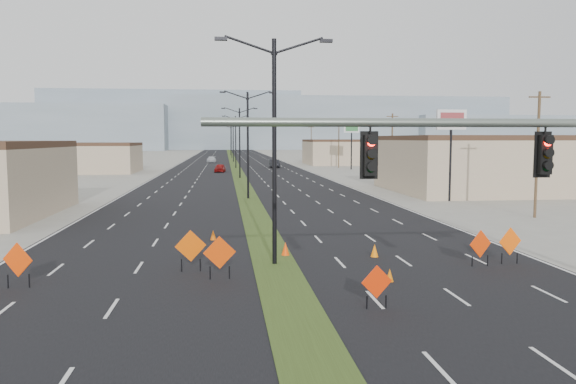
{
  "coord_description": "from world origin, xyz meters",
  "views": [
    {
      "loc": [
        -2.21,
        -12.8,
        5.67
      ],
      "look_at": [
        0.72,
        12.94,
        3.2
      ],
      "focal_mm": 35.0,
      "sensor_mm": 36.0,
      "label": 1
    }
  ],
  "objects": [
    {
      "name": "ground",
      "position": [
        0.0,
        0.0,
        0.0
      ],
      "size": [
        600.0,
        600.0,
        0.0
      ],
      "primitive_type": "plane",
      "color": "gray",
      "rests_on": "ground"
    },
    {
      "name": "road_surface",
      "position": [
        0.0,
        100.0,
        0.0
      ],
      "size": [
        25.0,
        400.0,
        0.02
      ],
      "primitive_type": "cube",
      "color": "black",
      "rests_on": "ground"
    },
    {
      "name": "median_strip",
      "position": [
        0.0,
        100.0,
        0.0
      ],
      "size": [
        2.0,
        400.0,
        0.04
      ],
      "primitive_type": "cube",
      "color": "#314217",
      "rests_on": "ground"
    },
    {
      "name": "building_sw_far",
      "position": [
        -32.0,
        85.0,
        2.25
      ],
      "size": [
        30.0,
        14.0,
        4.5
      ],
      "primitive_type": "cube",
      "color": "tan",
      "rests_on": "ground"
    },
    {
      "name": "building_se_near",
      "position": [
        34.0,
        45.0,
        2.75
      ],
      "size": [
        36.0,
        18.0,
        5.5
      ],
      "primitive_type": "cube",
      "color": "tan",
      "rests_on": "ground"
    },
    {
      "name": "building_se_far",
      "position": [
        38.0,
        110.0,
        2.5
      ],
      "size": [
        44.0,
        16.0,
        5.0
      ],
      "primitive_type": "cube",
      "color": "tan",
      "rests_on": "ground"
    },
    {
      "name": "mesa_center",
      "position": [
        40.0,
        300.0,
        14.0
      ],
      "size": [
        220.0,
        50.0,
        28.0
      ],
      "primitive_type": "cube",
      "color": "gray",
      "rests_on": "ground"
    },
    {
      "name": "mesa_east",
      "position": [
        180.0,
        290.0,
        9.0
      ],
      "size": [
        160.0,
        50.0,
        18.0
      ],
      "primitive_type": "cube",
      "color": "gray",
      "rests_on": "ground"
    },
    {
      "name": "mesa_backdrop",
      "position": [
        -30.0,
        320.0,
        16.0
      ],
      "size": [
        140.0,
        50.0,
        32.0
      ],
      "primitive_type": "cube",
      "color": "gray",
      "rests_on": "ground"
    },
    {
      "name": "streetlight_0",
      "position": [
        0.0,
        12.0,
        5.42
      ],
      "size": [
        5.15,
        0.24,
        10.02
      ],
      "color": "black",
      "rests_on": "ground"
    },
    {
      "name": "streetlight_1",
      "position": [
        0.0,
        40.0,
        5.42
      ],
      "size": [
        5.15,
        0.24,
        10.02
      ],
      "color": "black",
      "rests_on": "ground"
    },
    {
      "name": "streetlight_2",
      "position": [
        0.0,
        68.0,
        5.42
      ],
      "size": [
        5.15,
        0.24,
        10.02
      ],
      "color": "black",
      "rests_on": "ground"
    },
    {
      "name": "streetlight_3",
      "position": [
        0.0,
        96.0,
        5.42
      ],
      "size": [
        5.15,
        0.24,
        10.02
      ],
      "color": "black",
      "rests_on": "ground"
    },
    {
      "name": "streetlight_4",
      "position": [
        0.0,
        124.0,
        5.42
      ],
      "size": [
        5.15,
        0.24,
        10.02
      ],
      "color": "black",
      "rests_on": "ground"
    },
    {
      "name": "streetlight_5",
      "position": [
        0.0,
        152.0,
        5.42
      ],
      "size": [
        5.15,
        0.24,
        10.02
      ],
      "color": "black",
      "rests_on": "ground"
    },
    {
      "name": "streetlight_6",
      "position": [
        0.0,
        180.0,
        5.42
      ],
      "size": [
        5.15,
        0.24,
        10.02
      ],
      "color": "black",
      "rests_on": "ground"
    },
    {
      "name": "utility_pole_0",
      "position": [
        20.0,
        25.0,
        4.67
      ],
      "size": [
        1.6,
        0.2,
        9.0
      ],
      "color": "#4C3823",
      "rests_on": "ground"
    },
    {
      "name": "utility_pole_1",
      "position": [
        20.0,
        60.0,
        4.67
      ],
      "size": [
        1.6,
        0.2,
        9.0
      ],
      "color": "#4C3823",
      "rests_on": "ground"
    },
    {
      "name": "utility_pole_2",
      "position": [
        20.0,
        95.0,
        4.67
      ],
      "size": [
        1.6,
        0.2,
        9.0
      ],
      "color": "#4C3823",
      "rests_on": "ground"
    },
    {
      "name": "utility_pole_3",
      "position": [
        20.0,
        130.0,
        4.67
      ],
      "size": [
        1.6,
        0.2,
        9.0
      ],
      "color": "#4C3823",
      "rests_on": "ground"
    },
    {
      "name": "car_left",
      "position": [
        -2.96,
        82.91,
        0.71
      ],
      "size": [
        2.03,
        4.28,
        1.41
      ],
      "primitive_type": "imported",
      "rotation": [
        0.0,
        0.0,
        -0.09
      ],
      "color": "maroon",
      "rests_on": "ground"
    },
    {
      "name": "car_mid",
      "position": [
        7.52,
        96.43,
        0.79
      ],
      "size": [
        1.71,
        4.78,
        1.57
      ],
      "primitive_type": "imported",
      "rotation": [
        0.0,
        0.0,
        0.01
      ],
      "color": "black",
      "rests_on": "ground"
    },
    {
      "name": "car_far",
      "position": [
        -5.25,
        122.16,
        0.71
      ],
      "size": [
        2.24,
        4.98,
        1.42
      ],
      "primitive_type": "imported",
      "rotation": [
        0.0,
        0.0,
        -0.05
      ],
      "color": "#B7BCC2",
      "rests_on": "ground"
    },
    {
      "name": "construction_sign_0",
      "position": [
        -10.02,
        9.08,
        1.04
      ],
      "size": [
        1.25,
        0.53,
        1.76
      ],
      "rotation": [
        0.0,
        0.0,
        -0.38
      ],
      "color": "#E13804",
      "rests_on": "ground"
    },
    {
      "name": "construction_sign_1",
      "position": [
        -2.44,
        9.58,
        1.05
      ],
      "size": [
        1.32,
        0.26,
        1.77
      ],
      "rotation": [
        0.0,
        0.0,
        0.17
      ],
      "color": "#D63A04",
      "rests_on": "ground"
    },
    {
      "name": "construction_sign_2",
      "position": [
        -3.67,
        11.02,
        1.06
      ],
      "size": [
        1.32,
        0.38,
        1.8
      ],
      "rotation": [
        0.0,
        0.0,
        0.25
      ],
      "color": "#DC4F04",
      "rests_on": "ground"
    },
    {
      "name": "construction_sign_3",
      "position": [
        2.78,
        5.0,
        0.87
      ],
      "size": [
        1.1,
        0.26,
        1.49
      ],
      "rotation": [
        0.0,
        0.0,
        0.2
      ],
      "color": "red",
      "rests_on": "ground"
    },
    {
      "name": "construction_sign_4",
      "position": [
        9.03,
        10.57,
        0.97
      ],
      "size": [
        1.17,
        0.46,
        1.64
      ],
      "rotation": [
        0.0,
        0.0,
        0.35
      ],
      "color": "red",
      "rests_on": "ground"
    },
    {
      "name": "construction_sign_5",
      "position": [
        10.59,
        10.89,
        0.99
      ],
      "size": [
        1.22,
        0.38,
        1.68
      ],
      "rotation": [
        0.0,
        0.0,
        0.28
      ],
      "color": "#FF5505",
      "rests_on": "ground"
    },
    {
      "name": "cone_0",
      "position": [
        0.69,
        13.79,
        0.34
      ],
      "size": [
        0.48,
        0.48,
        0.69
      ],
      "primitive_type": "cone",
      "rotation": [
        0.0,
        0.0,
        0.19
      ],
      "color": "#FF4605",
      "rests_on": "ground"
    },
    {
      "name": "cone_1",
      "position": [
        4.26,
        8.42,
        0.27
      ],
      "size": [
        0.37,
        0.37,
        0.54
      ],
      "primitive_type": "cone",
      "rotation": [
        0.0,
        0.0,
        -0.16
      ],
      "color": "#DA6804",
      "rests_on": "ground"
    },
    {
      "name": "cone_2",
      "position": [
        4.91,
        13.05,
        0.32
      ],
      "size": [
        0.5,
        0.5,
        0.64
      ],
      "primitive_type": "cone",
      "rotation": [
        0.0,
        0.0,
        0.38
      ],
      "color": "orange",
      "rests_on": "ground"
    },
    {
      "name": "cone_3",
      "position": [
        -2.87,
        18.47,
        0.29
      ],
      "size": [
        0.37,
        0.37,
        0.58
      ],
      "primitive_type": "cone",
      "rotation": [
        0.0,
        0.0,
        0.06
      ],
      "color": "#DC5604",
      "rests_on": "ground"
    },
    {
      "name": "pole_sign_east_near",
      "position": [
        18.15,
        36.04,
        6.68
      ],
      "size": [
        2.71,
        0.46,
        8.27
      ],
      "rotation": [
        0.0,
        0.0,
        -0.02
      ],
      "color": "black",
      "rests_on": "ground"
    },
    {
      "name": "pole_sign_east_far",
      "position": [
        21.16,
        89.08,
        7.01
      ],
      "size": [
        2.84,
        0.9,
        8.66
      ],
      "rotation": [
        0.0,
        0.0,
        -0.2
      ],
      "color": "black",
      "rests_on": "ground"
    }
  ]
}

